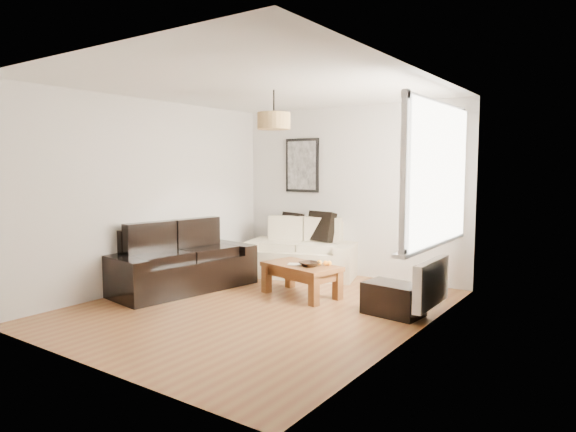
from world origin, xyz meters
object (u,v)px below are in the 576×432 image
Objects in this scene: loveseat_cream at (302,249)px; sofa_leather at (181,259)px; ottoman at (393,299)px; coffee_table at (301,280)px.

loveseat_cream is 1.90m from sofa_leather.
loveseat_cream is 2.34m from ottoman.
ottoman is at bearing -4.36° from coffee_table.
loveseat_cream is 1.29m from coffee_table.
sofa_leather reaches higher than ottoman.
sofa_leather is 3.07× the size of ottoman.
sofa_leather is at bearing -158.01° from coffee_table.
loveseat_cream is 0.85× the size of sofa_leather.
sofa_leather is 2.94m from ottoman.
ottoman is at bearing -47.73° from loveseat_cream.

